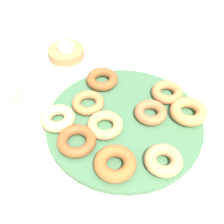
% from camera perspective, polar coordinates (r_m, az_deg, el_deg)
% --- Properties ---
extents(ground_plane, '(2.40, 2.40, 0.00)m').
position_cam_1_polar(ground_plane, '(0.71, 2.43, -2.39)').
color(ground_plane, beige).
extents(donut_plate, '(0.38, 0.38, 0.01)m').
position_cam_1_polar(donut_plate, '(0.70, 2.45, -2.00)').
color(donut_plate, '#4C7F56').
rests_on(donut_plate, ground_plane).
extents(donut_0, '(0.12, 0.12, 0.02)m').
position_cam_1_polar(donut_0, '(0.65, -7.07, -5.69)').
color(donut_0, '#995B2D').
rests_on(donut_0, donut_plate).
extents(donut_1, '(0.10, 0.10, 0.03)m').
position_cam_1_polar(donut_1, '(0.61, 0.61, -10.17)').
color(donut_1, '#AD6B33').
rests_on(donut_1, donut_plate).
extents(donut_2, '(0.10, 0.10, 0.03)m').
position_cam_1_polar(donut_2, '(0.78, -1.98, 6.57)').
color(donut_2, '#995B2D').
rests_on(donut_2, donut_plate).
extents(donut_3, '(0.10, 0.10, 0.02)m').
position_cam_1_polar(donut_3, '(0.70, 7.71, -0.07)').
color(donut_3, '#B27547').
rests_on(donut_3, donut_plate).
extents(donut_4, '(0.12, 0.12, 0.03)m').
position_cam_1_polar(donut_4, '(0.72, 14.97, 0.11)').
color(donut_4, tan).
rests_on(donut_4, donut_plate).
extents(donut_5, '(0.10, 0.10, 0.02)m').
position_cam_1_polar(donut_5, '(0.76, 10.89, 3.88)').
color(donut_5, '#C6844C').
rests_on(donut_5, donut_plate).
extents(donut_6, '(0.12, 0.12, 0.03)m').
position_cam_1_polar(donut_6, '(0.70, -10.74, -1.11)').
color(donut_6, '#EABC84').
rests_on(donut_6, donut_plate).
extents(donut_7, '(0.09, 0.09, 0.03)m').
position_cam_1_polar(donut_7, '(0.62, 10.20, -9.44)').
color(donut_7, tan).
rests_on(donut_7, donut_plate).
extents(donut_8, '(0.12, 0.12, 0.02)m').
position_cam_1_polar(donut_8, '(0.67, -1.40, -2.61)').
color(donut_8, tan).
rests_on(donut_8, donut_plate).
extents(donut_9, '(0.11, 0.11, 0.02)m').
position_cam_1_polar(donut_9, '(0.72, -4.80, 1.85)').
color(donut_9, '#C6844C').
rests_on(donut_9, donut_plate).
extents(candle_holder, '(0.11, 0.11, 0.03)m').
position_cam_1_polar(candle_holder, '(0.91, -9.09, 11.58)').
color(candle_holder, tan).
rests_on(candle_holder, ground_plane).
extents(tealight, '(0.05, 0.05, 0.01)m').
position_cam_1_polar(tealight, '(0.90, -9.24, 12.64)').
color(tealight, silver).
rests_on(tealight, candle_holder).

